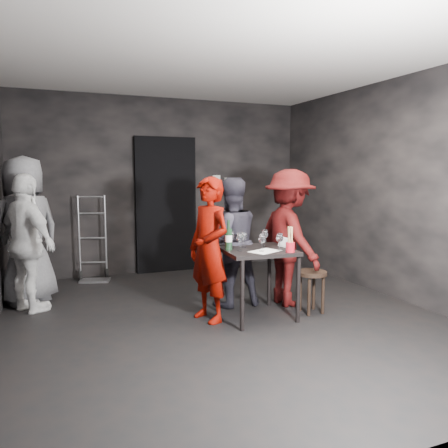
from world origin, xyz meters
name	(u,v)px	position (x,y,z in m)	size (l,w,h in m)	color
floor	(225,318)	(0.00, 0.00, 0.00)	(4.50, 5.00, 0.02)	black
ceiling	(225,58)	(0.00, 0.00, 2.70)	(4.50, 5.00, 0.02)	silver
wall_back	(165,186)	(0.00, 2.50, 1.35)	(4.50, 0.04, 2.70)	black
wall_front	(409,214)	(0.00, -2.50, 1.35)	(4.50, 0.04, 2.70)	black
wall_right	(393,189)	(2.25, 0.00, 1.35)	(0.04, 5.00, 2.70)	black
doorway	(166,205)	(0.00, 2.44, 1.05)	(0.95, 0.10, 2.10)	black
wallbox_upper	(216,179)	(0.85, 2.45, 1.45)	(0.12, 0.06, 0.12)	#B7B7B2
wallbox_lower	(228,182)	(1.05, 2.45, 1.40)	(0.10, 0.06, 0.14)	#B7B7B2
hand_truck	(94,265)	(-1.13, 2.25, 0.22)	(0.41, 0.35, 1.23)	#B2B2B7
tasting_table	(257,258)	(0.33, -0.09, 0.65)	(0.72, 0.72, 0.75)	black
stool	(312,280)	(0.97, -0.19, 0.37)	(0.33, 0.33, 0.47)	#35291E
server_red	(209,249)	(-0.17, 0.02, 0.77)	(0.56, 0.37, 1.53)	#6F0700
woman_black	(230,242)	(0.24, 0.41, 0.75)	(0.73, 0.40, 1.50)	#282631
man_maroon	(289,233)	(0.89, 0.19, 0.85)	(1.10, 0.51, 1.70)	#3E0909
bystander_cream	(27,241)	(-1.94, 1.04, 0.80)	(0.94, 0.45, 1.60)	white
bystander_grey	(25,218)	(-1.97, 1.42, 1.02)	(1.00, 0.55, 2.05)	slate
tasting_mat	(265,251)	(0.33, -0.27, 0.75)	(0.31, 0.21, 0.00)	white
wine_glass_a	(240,241)	(0.11, -0.15, 0.86)	(0.08, 0.08, 0.21)	white
wine_glass_b	(231,239)	(0.09, 0.04, 0.85)	(0.08, 0.08, 0.20)	white
wine_glass_c	(244,239)	(0.23, 0.03, 0.84)	(0.07, 0.07, 0.19)	white
wine_glass_d	(262,242)	(0.31, -0.26, 0.85)	(0.08, 0.08, 0.20)	white
wine_glass_e	(280,241)	(0.50, -0.28, 0.85)	(0.08, 0.08, 0.20)	white
wine_glass_f	(265,237)	(0.46, -0.01, 0.86)	(0.08, 0.08, 0.21)	white
wine_bottle	(228,238)	(0.02, -0.04, 0.87)	(0.08, 0.08, 0.32)	black
breadstick_cup	(290,240)	(0.56, -0.40, 0.88)	(0.09, 0.09, 0.28)	#B5121F
reserved_card	(283,242)	(0.64, -0.10, 0.80)	(0.09, 0.14, 0.11)	white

